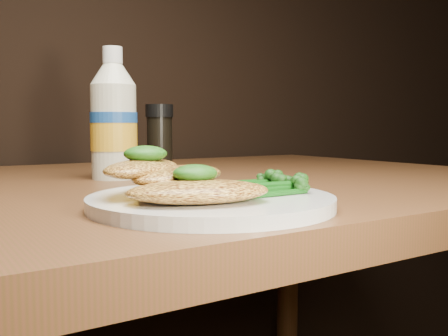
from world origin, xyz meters
TOP-DOWN VIEW (x-y plane):
  - plate at (-0.07, 0.78)m, footprint 0.24×0.24m
  - chicken_front at (-0.11, 0.74)m, footprint 0.14×0.10m
  - chicken_mid at (-0.09, 0.81)m, footprint 0.14×0.12m
  - chicken_back at (-0.13, 0.82)m, footprint 0.13×0.12m
  - pesto_front at (-0.10, 0.76)m, footprint 0.05×0.05m
  - pesto_back at (-0.12, 0.82)m, footprint 0.05×0.05m
  - broccolini_bundle at (-0.03, 0.78)m, footprint 0.13×0.11m
  - mayo_bottle at (-0.05, 1.10)m, footprint 0.09×0.09m
  - pepper_grinder at (0.06, 1.17)m, footprint 0.06×0.06m

SIDE VIEW (x-z plane):
  - plate at x=-0.07m, z-range 0.75..0.76m
  - broccolini_bundle at x=-0.03m, z-range 0.76..0.78m
  - chicken_front at x=-0.11m, z-range 0.76..0.78m
  - chicken_mid at x=-0.09m, z-range 0.77..0.79m
  - pesto_front at x=-0.10m, z-range 0.78..0.80m
  - chicken_back at x=-0.13m, z-range 0.78..0.80m
  - pesto_back at x=-0.12m, z-range 0.79..0.81m
  - pepper_grinder at x=0.06m, z-range 0.75..0.87m
  - mayo_bottle at x=-0.05m, z-range 0.75..0.95m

